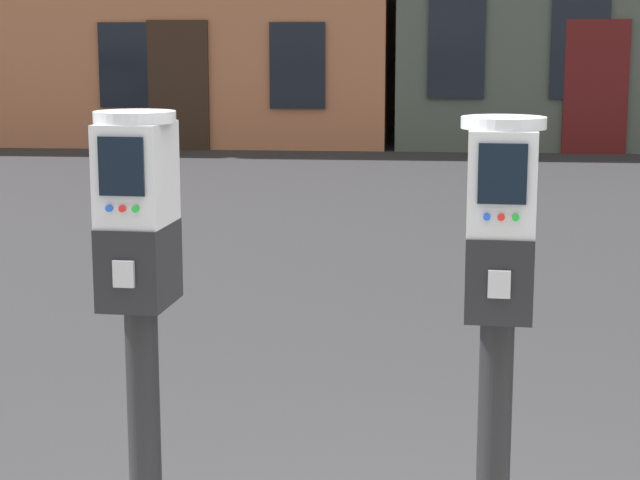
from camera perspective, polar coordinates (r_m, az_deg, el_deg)
name	(u,v)px	position (r m, az deg, el deg)	size (l,w,h in m)	color
parking_meter_near_kerb	(140,281)	(2.97, -9.39, -2.15)	(0.23, 0.26, 1.47)	black
parking_meter_twin_adjacent	(499,291)	(2.88, 9.30, -2.66)	(0.23, 0.26, 1.46)	black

